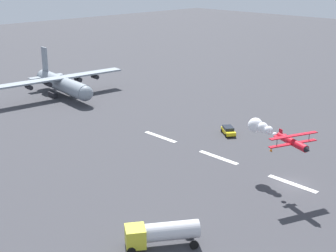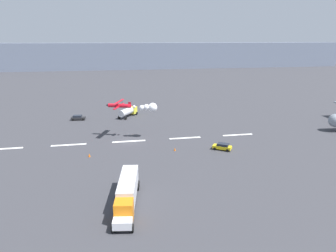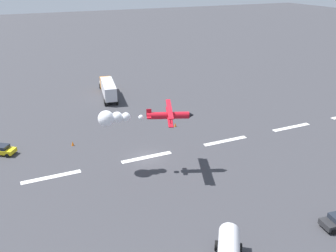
{
  "view_description": "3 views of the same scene",
  "coord_description": "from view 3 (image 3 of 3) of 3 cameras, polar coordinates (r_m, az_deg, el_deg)",
  "views": [
    {
      "loc": [
        -32.19,
        56.78,
        30.05
      ],
      "look_at": [
        26.03,
        0.0,
        2.61
      ],
      "focal_mm": 50.59,
      "sensor_mm": 36.0,
      "label": 1
    },
    {
      "loc": [
        -4.53,
        -73.12,
        24.04
      ],
      "look_at": [
        9.36,
        -1.56,
        3.78
      ],
      "focal_mm": 33.75,
      "sensor_mm": 36.0,
      "label": 2
    },
    {
      "loc": [
        16.76,
        45.49,
        26.06
      ],
      "look_at": [
        -1.72,
        4.1,
        6.49
      ],
      "focal_mm": 38.5,
      "sensor_mm": 36.0,
      "label": 3
    }
  ],
  "objects": [
    {
      "name": "runway_stripe_3",
      "position": [
        55.03,
        -3.39,
        -4.95
      ],
      "size": [
        8.0,
        0.9,
        0.01
      ],
      "primitive_type": "cube",
      "color": "white",
      "rests_on": "ground"
    },
    {
      "name": "traffic_cone_far",
      "position": [
        60.34,
        -14.86,
        -2.68
      ],
      "size": [
        0.44,
        0.44,
        0.75
      ],
      "primitive_type": "cone",
      "color": "orange",
      "rests_on": "ground"
    },
    {
      "name": "runway_stripe_1",
      "position": [
        68.96,
        18.94,
        -0.18
      ],
      "size": [
        8.0,
        0.9,
        0.01
      ],
      "primitive_type": "cube",
      "color": "white",
      "rests_on": "ground"
    },
    {
      "name": "runway_stripe_4",
      "position": [
        52.49,
        -17.97,
        -7.68
      ],
      "size": [
        8.0,
        0.9,
        0.01
      ],
      "primitive_type": "cube",
      "color": "white",
      "rests_on": "ground"
    },
    {
      "name": "followme_car_yellow",
      "position": [
        61.13,
        -24.9,
        -3.37
      ],
      "size": [
        4.39,
        3.81,
        1.52
      ],
      "color": "yellow",
      "rests_on": "ground"
    },
    {
      "name": "ground_plane",
      "position": [
        55.04,
        -3.39,
        -4.95
      ],
      "size": [
        440.0,
        440.0,
        0.0
      ],
      "primitive_type": "plane",
      "color": "#38383D",
      "rests_on": "ground"
    },
    {
      "name": "semi_truck_orange",
      "position": [
        81.75,
        -9.49,
        6.0
      ],
      "size": [
        5.06,
        14.28,
        3.7
      ],
      "color": "silver",
      "rests_on": "ground"
    },
    {
      "name": "stunt_biplane_red",
      "position": [
        48.76,
        -6.22,
        1.4
      ],
      "size": [
        12.44,
        7.49,
        2.32
      ],
      "color": "red"
    },
    {
      "name": "traffic_cone_near",
      "position": [
        65.38,
        1.14,
        0.22
      ],
      "size": [
        0.44,
        0.44,
        0.75
      ],
      "primitive_type": "cone",
      "color": "orange",
      "rests_on": "ground"
    },
    {
      "name": "runway_stripe_2",
      "position": [
        60.79,
        9.07,
        -2.34
      ],
      "size": [
        8.0,
        0.9,
        0.01
      ],
      "primitive_type": "cube",
      "color": "white",
      "rests_on": "ground"
    }
  ]
}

